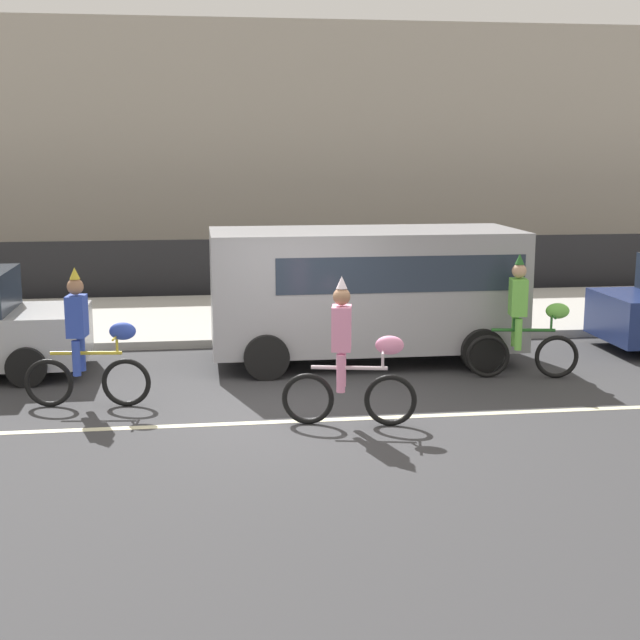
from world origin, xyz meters
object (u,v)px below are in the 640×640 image
object	(u,v)px
parade_cyclist_cobalt	(87,346)
parked_van_grey	(369,285)
parade_cyclist_pink	(350,361)
parade_cyclist_lime	(525,324)

from	to	relation	value
parade_cyclist_cobalt	parked_van_grey	xyz separation A→B (m)	(4.29, 2.14, 0.44)
parade_cyclist_pink	parade_cyclist_lime	world-z (taller)	same
parade_cyclist_cobalt	parked_van_grey	distance (m)	4.81
parade_cyclist_lime	parade_cyclist_pink	bearing A→B (deg)	-146.56
parade_cyclist_pink	parade_cyclist_lime	bearing A→B (deg)	33.44
parade_cyclist_pink	parade_cyclist_cobalt	bearing A→B (deg)	159.03
parade_cyclist_cobalt	parade_cyclist_pink	bearing A→B (deg)	-20.97
parade_cyclist_cobalt	parked_van_grey	bearing A→B (deg)	26.52
parade_cyclist_pink	parade_cyclist_lime	distance (m)	3.63
parade_cyclist_cobalt	parade_cyclist_lime	bearing A→B (deg)	6.24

